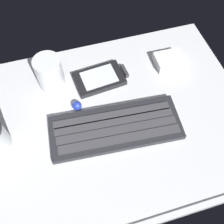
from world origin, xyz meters
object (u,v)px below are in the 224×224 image
at_px(handheld_device, 102,78).
at_px(juice_cup, 50,74).
at_px(keyboard, 116,127).
at_px(charger_block, 169,61).
at_px(trackball_mouse, 77,106).

bearing_deg(handheld_device, juice_cup, 169.61).
bearing_deg(juice_cup, keyboard, -55.50).
relative_size(charger_block, trackball_mouse, 3.18).
bearing_deg(handheld_device, charger_block, 0.82).
xyz_separation_m(charger_block, trackball_mouse, (-0.26, -0.07, -0.00)).
bearing_deg(charger_block, trackball_mouse, -165.27).
relative_size(handheld_device, trackball_mouse, 6.04).
height_order(keyboard, handheld_device, keyboard).
relative_size(keyboard, handheld_device, 2.24).
bearing_deg(keyboard, handheld_device, 87.56).
xyz_separation_m(keyboard, trackball_mouse, (-0.07, 0.08, 0.00)).
relative_size(juice_cup, charger_block, 1.21).
distance_m(keyboard, charger_block, 0.24).
xyz_separation_m(handheld_device, juice_cup, (-0.12, 0.02, 0.03)).
xyz_separation_m(keyboard, handheld_device, (0.01, 0.14, -0.00)).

